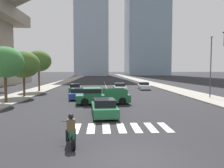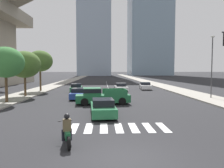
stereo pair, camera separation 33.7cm
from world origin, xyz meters
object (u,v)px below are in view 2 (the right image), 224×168
object	(u,v)px
sedan_white_1	(121,87)
street_tree_nearest	(6,62)
motorcycle_lead	(67,132)
sedan_white_2	(145,86)
pickup_truck	(100,96)
sedan_green_3	(76,88)
sedan_blue_4	(79,94)
street_tree_third	(40,61)
street_lamp_east	(212,62)
sedan_green_0	(103,108)
street_tree_second	(25,65)

from	to	relation	value
sedan_white_1	street_tree_nearest	distance (m)	19.04
motorcycle_lead	sedan_white_2	xyz separation A→B (m)	(9.28, 28.57, 0.00)
pickup_truck	sedan_green_3	size ratio (longest dim) A/B	1.28
sedan_blue_4	sedan_white_1	bearing A→B (deg)	-30.40
pickup_truck	sedan_white_1	world-z (taller)	pickup_truck
sedan_white_1	street_tree_third	size ratio (longest dim) A/B	0.73
pickup_truck	sedan_white_2	distance (m)	18.34
sedan_white_1	street_lamp_east	distance (m)	15.18
sedan_green_0	sedan_white_2	bearing A→B (deg)	-23.14
sedan_white_2	street_tree_second	distance (m)	20.73
sedan_blue_4	street_tree_third	world-z (taller)	street_tree_third
sedan_green_0	street_tree_second	size ratio (longest dim) A/B	0.77
pickup_truck	street_tree_third	bearing A→B (deg)	-58.77
street_lamp_east	street_tree_second	xyz separation A→B (m)	(-23.09, 2.76, -0.27)
sedan_green_3	street_lamp_east	distance (m)	19.51
street_tree_nearest	sedan_green_3	bearing A→B (deg)	61.92
sedan_blue_4	street_tree_second	bearing A→B (deg)	75.48
street_tree_second	sedan_white_2	bearing A→B (deg)	30.16
motorcycle_lead	sedan_blue_4	xyz separation A→B (m)	(-1.23, 16.40, 0.02)
sedan_green_3	street_tree_third	size ratio (longest dim) A/B	0.68
pickup_truck	street_tree_nearest	world-z (taller)	street_tree_nearest
sedan_white_1	street_tree_second	xyz separation A→B (m)	(-13.05, -7.95, 3.59)
sedan_white_1	sedan_white_2	size ratio (longest dim) A/B	1.02
street_tree_nearest	sedan_blue_4	bearing A→B (deg)	26.15
sedan_green_3	sedan_green_0	bearing A→B (deg)	-170.08
sedan_green_0	street_tree_second	world-z (taller)	street_tree_second
sedan_green_0	sedan_white_1	size ratio (longest dim) A/B	0.93
motorcycle_lead	street_tree_nearest	xyz separation A→B (m)	(-8.37, 12.89, 3.68)
sedan_green_0	street_tree_second	distance (m)	15.98
sedan_blue_4	street_lamp_east	size ratio (longest dim) A/B	0.62
sedan_white_1	sedan_green_3	world-z (taller)	sedan_green_3
sedan_white_1	street_lamp_east	bearing A→B (deg)	41.73
pickup_truck	sedan_green_0	distance (m)	5.63
sedan_white_1	pickup_truck	bearing A→B (deg)	-14.47
pickup_truck	street_tree_nearest	size ratio (longest dim) A/B	0.98
motorcycle_lead	sedan_white_1	distance (m)	26.68
sedan_green_3	street_tree_second	distance (m)	8.85
motorcycle_lead	sedan_white_2	bearing A→B (deg)	-33.75
sedan_white_1	street_tree_nearest	xyz separation A→B (m)	(-13.05, -13.38, 3.67)
sedan_white_2	street_tree_nearest	size ratio (longest dim) A/B	0.81
street_tree_second	street_tree_third	size ratio (longest dim) A/B	0.89
street_lamp_east	motorcycle_lead	bearing A→B (deg)	-133.43
pickup_truck	sedan_green_0	size ratio (longest dim) A/B	1.27
street_lamp_east	street_tree_third	xyz separation A→B (m)	(-23.09, 9.60, 0.45)
sedan_white_1	sedan_green_3	xyz separation A→B (m)	(-7.17, -2.37, 0.04)
sedan_white_1	street_tree_nearest	world-z (taller)	street_tree_nearest
sedan_white_2	sedan_blue_4	xyz separation A→B (m)	(-10.51, -12.17, 0.01)
street_tree_nearest	street_tree_third	distance (m)	12.27
sedan_green_3	pickup_truck	bearing A→B (deg)	-165.39
street_tree_nearest	street_tree_second	bearing A→B (deg)	90.00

